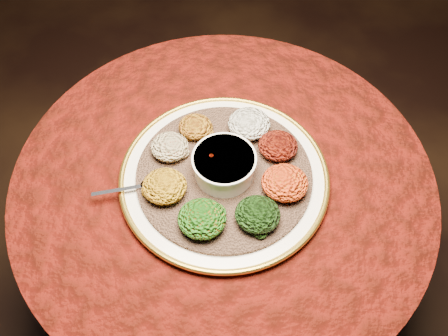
{
  "coord_description": "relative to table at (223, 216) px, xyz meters",
  "views": [
    {
      "loc": [
        0.05,
        -0.62,
        1.67
      ],
      "look_at": [
        0.0,
        0.01,
        0.76
      ],
      "focal_mm": 40.0,
      "sensor_mm": 36.0,
      "label": 1
    }
  ],
  "objects": [
    {
      "name": "table",
      "position": [
        0.0,
        0.0,
        0.0
      ],
      "size": [
        0.96,
        0.96,
        0.73
      ],
      "color": "black",
      "rests_on": "ground"
    },
    {
      "name": "stew_bowl",
      "position": [
        0.0,
        -0.01,
        0.24
      ],
      "size": [
        0.14,
        0.14,
        0.06
      ],
      "color": "white",
      "rests_on": "injera"
    },
    {
      "name": "portion_kitfo",
      "position": [
        0.12,
        0.06,
        0.23
      ],
      "size": [
        0.09,
        0.08,
        0.04
      ],
      "primitive_type": "ellipsoid",
      "color": "black",
      "rests_on": "injera"
    },
    {
      "name": "platter",
      "position": [
        0.0,
        -0.01,
        0.19
      ],
      "size": [
        0.47,
        0.47,
        0.02
      ],
      "rotation": [
        0.0,
        0.0,
        -0.06
      ],
      "color": "white",
      "rests_on": "table"
    },
    {
      "name": "portion_ayib",
      "position": [
        0.05,
        0.12,
        0.23
      ],
      "size": [
        0.1,
        0.09,
        0.05
      ],
      "primitive_type": "ellipsoid",
      "color": "white",
      "rests_on": "injera"
    },
    {
      "name": "injera",
      "position": [
        0.0,
        -0.01,
        0.2
      ],
      "size": [
        0.47,
        0.47,
        0.01
      ],
      "primitive_type": "cylinder",
      "rotation": [
        0.0,
        0.0,
        -0.24
      ],
      "color": "brown",
      "rests_on": "platter"
    },
    {
      "name": "portion_shiro",
      "position": [
        -0.07,
        0.1,
        0.23
      ],
      "size": [
        0.08,
        0.07,
        0.04
      ],
      "primitive_type": "ellipsoid",
      "color": "#A46B13",
      "rests_on": "injera"
    },
    {
      "name": "portion_timatim",
      "position": [
        -0.12,
        0.04,
        0.23
      ],
      "size": [
        0.09,
        0.08,
        0.04
      ],
      "primitive_type": "ellipsoid",
      "color": "maroon",
      "rests_on": "injera"
    },
    {
      "name": "portion_mixveg",
      "position": [
        -0.03,
        -0.14,
        0.23
      ],
      "size": [
        0.1,
        0.09,
        0.05
      ],
      "primitive_type": "ellipsoid",
      "color": "#AD2D0B",
      "rests_on": "injera"
    },
    {
      "name": "spoon",
      "position": [
        -0.17,
        -0.06,
        0.21
      ],
      "size": [
        0.14,
        0.05,
        0.01
      ],
      "rotation": [
        0.0,
        0.0,
        -2.86
      ],
      "color": "silver",
      "rests_on": "injera"
    },
    {
      "name": "portion_kik",
      "position": [
        -0.12,
        -0.07,
        0.23
      ],
      "size": [
        0.1,
        0.09,
        0.05
      ],
      "primitive_type": "ellipsoid",
      "color": "#BE8710",
      "rests_on": "injera"
    },
    {
      "name": "portion_gomen",
      "position": [
        0.08,
        -0.12,
        0.23
      ],
      "size": [
        0.09,
        0.09,
        0.05
      ],
      "primitive_type": "ellipsoid",
      "color": "black",
      "rests_on": "injera"
    },
    {
      "name": "portion_tikil",
      "position": [
        0.13,
        -0.04,
        0.23
      ],
      "size": [
        0.1,
        0.1,
        0.05
      ],
      "primitive_type": "ellipsoid",
      "color": "#A8700E",
      "rests_on": "injera"
    }
  ]
}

